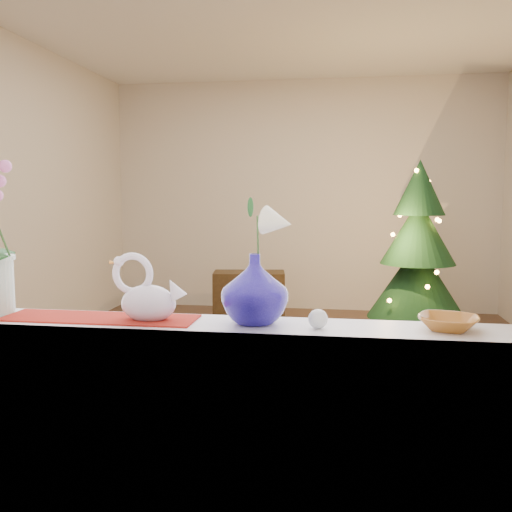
{
  "coord_description": "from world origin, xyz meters",
  "views": [
    {
      "loc": [
        0.48,
        -4.27,
        1.36
      ],
      "look_at": [
        0.04,
        -1.4,
        1.05
      ],
      "focal_mm": 40.0,
      "sensor_mm": 36.0,
      "label": 1
    }
  ],
  "objects_px": {
    "swan": "(148,289)",
    "amber_dish": "(448,324)",
    "blue_vase": "(255,284)",
    "xmas_tree": "(418,250)",
    "side_table": "(249,298)",
    "paperweight": "(318,319)"
  },
  "relations": [
    {
      "from": "side_table",
      "to": "xmas_tree",
      "type": "bearing_deg",
      "value": -19.06
    },
    {
      "from": "blue_vase",
      "to": "side_table",
      "type": "xyz_separation_m",
      "value": [
        -0.67,
        3.95,
        -0.78
      ]
    },
    {
      "from": "blue_vase",
      "to": "xmas_tree",
      "type": "distance_m",
      "value": 3.76
    },
    {
      "from": "blue_vase",
      "to": "amber_dish",
      "type": "height_order",
      "value": "blue_vase"
    },
    {
      "from": "amber_dish",
      "to": "xmas_tree",
      "type": "height_order",
      "value": "xmas_tree"
    },
    {
      "from": "amber_dish",
      "to": "side_table",
      "type": "xyz_separation_m",
      "value": [
        -1.32,
        3.95,
        -0.66
      ]
    },
    {
      "from": "blue_vase",
      "to": "paperweight",
      "type": "relative_size",
      "value": 4.25
    },
    {
      "from": "paperweight",
      "to": "xmas_tree",
      "type": "relative_size",
      "value": 0.04
    },
    {
      "from": "xmas_tree",
      "to": "paperweight",
      "type": "bearing_deg",
      "value": -102.01
    },
    {
      "from": "swan",
      "to": "side_table",
      "type": "height_order",
      "value": "swan"
    },
    {
      "from": "paperweight",
      "to": "blue_vase",
      "type": "bearing_deg",
      "value": 167.82
    },
    {
      "from": "xmas_tree",
      "to": "swan",
      "type": "bearing_deg",
      "value": -110.69
    },
    {
      "from": "xmas_tree",
      "to": "side_table",
      "type": "xyz_separation_m",
      "value": [
        -1.67,
        0.33,
        -0.57
      ]
    },
    {
      "from": "side_table",
      "to": "blue_vase",
      "type": "bearing_deg",
      "value": -88.28
    },
    {
      "from": "swan",
      "to": "blue_vase",
      "type": "relative_size",
      "value": 0.96
    },
    {
      "from": "swan",
      "to": "amber_dish",
      "type": "bearing_deg",
      "value": -12.55
    },
    {
      "from": "paperweight",
      "to": "xmas_tree",
      "type": "bearing_deg",
      "value": 77.99
    },
    {
      "from": "amber_dish",
      "to": "side_table",
      "type": "relative_size",
      "value": 0.22
    },
    {
      "from": "amber_dish",
      "to": "side_table",
      "type": "bearing_deg",
      "value": 108.47
    },
    {
      "from": "blue_vase",
      "to": "xmas_tree",
      "type": "height_order",
      "value": "xmas_tree"
    },
    {
      "from": "amber_dish",
      "to": "side_table",
      "type": "distance_m",
      "value": 4.22
    },
    {
      "from": "side_table",
      "to": "swan",
      "type": "bearing_deg",
      "value": -93.66
    }
  ]
}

